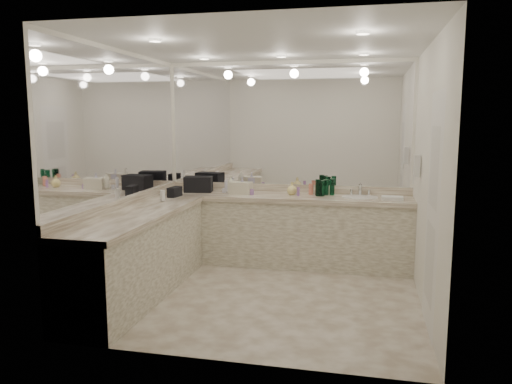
% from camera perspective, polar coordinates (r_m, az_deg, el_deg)
% --- Properties ---
extents(floor, '(3.20, 3.20, 0.00)m').
position_cam_1_polar(floor, '(5.42, 1.00, -11.69)').
color(floor, beige).
rests_on(floor, ground).
extents(ceiling, '(3.20, 3.20, 0.00)m').
position_cam_1_polar(ceiling, '(5.15, 1.08, 16.63)').
color(ceiling, white).
rests_on(ceiling, floor).
extents(wall_back, '(3.20, 0.02, 2.60)m').
position_cam_1_polar(wall_back, '(6.60, 3.63, 3.49)').
color(wall_back, silver).
rests_on(wall_back, floor).
extents(wall_left, '(0.02, 3.00, 2.60)m').
position_cam_1_polar(wall_left, '(5.66, -15.06, 2.40)').
color(wall_left, silver).
rests_on(wall_left, floor).
extents(wall_right, '(0.02, 3.00, 2.60)m').
position_cam_1_polar(wall_right, '(5.06, 19.10, 1.54)').
color(wall_right, silver).
rests_on(wall_right, floor).
extents(vanity_back_base, '(3.20, 0.60, 0.84)m').
position_cam_1_polar(vanity_back_base, '(6.44, 3.14, -4.56)').
color(vanity_back_base, silver).
rests_on(vanity_back_base, floor).
extents(vanity_back_top, '(3.20, 0.64, 0.06)m').
position_cam_1_polar(vanity_back_top, '(6.34, 3.16, -0.62)').
color(vanity_back_top, beige).
rests_on(vanity_back_top, vanity_back_base).
extents(vanity_left_base, '(0.60, 2.40, 0.84)m').
position_cam_1_polar(vanity_left_base, '(5.43, -13.33, -7.26)').
color(vanity_left_base, silver).
rests_on(vanity_left_base, floor).
extents(vanity_left_top, '(0.64, 2.42, 0.06)m').
position_cam_1_polar(vanity_left_top, '(5.32, -13.40, -2.59)').
color(vanity_left_top, beige).
rests_on(vanity_left_top, vanity_left_base).
extents(backsplash_back, '(3.20, 0.04, 0.10)m').
position_cam_1_polar(backsplash_back, '(6.61, 3.57, 0.45)').
color(backsplash_back, beige).
rests_on(backsplash_back, vanity_back_top).
extents(backsplash_left, '(0.04, 3.00, 0.10)m').
position_cam_1_polar(backsplash_left, '(5.70, -14.75, -1.10)').
color(backsplash_left, beige).
rests_on(backsplash_left, vanity_left_top).
extents(mirror_back, '(3.12, 0.01, 1.55)m').
position_cam_1_polar(mirror_back, '(6.56, 3.65, 7.61)').
color(mirror_back, white).
rests_on(mirror_back, wall_back).
extents(mirror_left, '(0.01, 2.92, 1.55)m').
position_cam_1_polar(mirror_left, '(5.63, -15.13, 7.21)').
color(mirror_left, white).
rests_on(mirror_left, wall_left).
extents(sink, '(0.44, 0.44, 0.03)m').
position_cam_1_polar(sink, '(6.27, 11.78, -0.66)').
color(sink, white).
rests_on(sink, vanity_back_top).
extents(faucet, '(0.24, 0.16, 0.14)m').
position_cam_1_polar(faucet, '(6.47, 11.82, 0.28)').
color(faucet, silver).
rests_on(faucet, vanity_back_top).
extents(wall_phone, '(0.06, 0.10, 0.24)m').
position_cam_1_polar(wall_phone, '(5.74, 17.89, 2.87)').
color(wall_phone, white).
rests_on(wall_phone, wall_right).
extents(door, '(0.02, 0.82, 2.10)m').
position_cam_1_polar(door, '(4.60, 19.49, -2.27)').
color(door, white).
rests_on(door, wall_right).
extents(black_toiletry_bag, '(0.39, 0.28, 0.21)m').
position_cam_1_polar(black_toiletry_bag, '(6.65, -6.60, 0.91)').
color(black_toiletry_bag, black).
rests_on(black_toiletry_bag, vanity_back_top).
extents(black_bag_spill, '(0.13, 0.23, 0.12)m').
position_cam_1_polar(black_bag_spill, '(6.27, -9.28, 0.01)').
color(black_bag_spill, black).
rests_on(black_bag_spill, vanity_left_top).
extents(cream_cosmetic_case, '(0.28, 0.18, 0.16)m').
position_cam_1_polar(cream_cosmetic_case, '(6.42, -1.74, 0.49)').
color(cream_cosmetic_case, beige).
rests_on(cream_cosmetic_case, vanity_back_top).
extents(hand_towel, '(0.26, 0.17, 0.04)m').
position_cam_1_polar(hand_towel, '(6.18, 15.32, -0.67)').
color(hand_towel, white).
rests_on(hand_towel, vanity_back_top).
extents(lotion_left, '(0.05, 0.05, 0.13)m').
position_cam_1_polar(lotion_left, '(5.93, -10.62, -0.47)').
color(lotion_left, white).
rests_on(lotion_left, vanity_left_top).
extents(soap_bottle_a, '(0.11, 0.11, 0.23)m').
position_cam_1_polar(soap_bottle_a, '(6.49, -2.92, 0.90)').
color(soap_bottle_a, white).
rests_on(soap_bottle_a, vanity_back_top).
extents(soap_bottle_b, '(0.11, 0.11, 0.22)m').
position_cam_1_polar(soap_bottle_b, '(6.46, -1.58, 0.79)').
color(soap_bottle_b, silver).
rests_on(soap_bottle_b, vanity_back_top).
extents(soap_bottle_c, '(0.13, 0.13, 0.17)m').
position_cam_1_polar(soap_bottle_c, '(6.36, 4.13, 0.42)').
color(soap_bottle_c, '#E9D67D').
rests_on(soap_bottle_c, vanity_back_top).
extents(green_bottle_0, '(0.07, 0.07, 0.19)m').
position_cam_1_polar(green_bottle_0, '(6.29, 7.19, 0.42)').
color(green_bottle_0, '#0D512F').
rests_on(green_bottle_0, vanity_back_top).
extents(green_bottle_1, '(0.06, 0.06, 0.21)m').
position_cam_1_polar(green_bottle_1, '(6.39, 8.69, 0.57)').
color(green_bottle_1, '#0D512F').
rests_on(green_bottle_1, vanity_back_top).
extents(green_bottle_2, '(0.07, 0.07, 0.20)m').
position_cam_1_polar(green_bottle_2, '(6.39, 8.00, 0.53)').
color(green_bottle_2, '#0D512F').
rests_on(green_bottle_2, vanity_back_top).
extents(green_bottle_3, '(0.07, 0.07, 0.20)m').
position_cam_1_polar(green_bottle_3, '(6.29, 7.50, 0.42)').
color(green_bottle_3, '#0D512F').
rests_on(green_bottle_3, vanity_back_top).
extents(green_bottle_4, '(0.07, 0.07, 0.21)m').
position_cam_1_polar(green_bottle_4, '(6.31, 7.10, 0.50)').
color(green_bottle_4, '#0D512F').
rests_on(green_bottle_4, vanity_back_top).
extents(amenity_bottle_0, '(0.05, 0.05, 0.06)m').
position_cam_1_polar(amenity_bottle_0, '(6.72, -7.16, 0.35)').
color(amenity_bottle_0, silver).
rests_on(amenity_bottle_0, vanity_back_top).
extents(amenity_bottle_1, '(0.06, 0.06, 0.07)m').
position_cam_1_polar(amenity_bottle_1, '(6.36, -0.50, 0.00)').
color(amenity_bottle_1, '#9966B2').
rests_on(amenity_bottle_1, vanity_back_top).
extents(amenity_bottle_2, '(0.04, 0.04, 0.11)m').
position_cam_1_polar(amenity_bottle_2, '(6.28, 4.86, 0.06)').
color(amenity_bottle_2, '#9966B2').
rests_on(amenity_bottle_2, vanity_back_top).
extents(amenity_bottle_3, '(0.05, 0.05, 0.06)m').
position_cam_1_polar(amenity_bottle_3, '(6.54, -3.68, 0.18)').
color(amenity_bottle_3, silver).
rests_on(amenity_bottle_3, vanity_back_top).
extents(amenity_bottle_4, '(0.04, 0.04, 0.15)m').
position_cam_1_polar(amenity_bottle_4, '(6.64, -3.43, 0.69)').
color(amenity_bottle_4, silver).
rests_on(amenity_bottle_4, vanity_back_top).
extents(amenity_bottle_5, '(0.05, 0.05, 0.10)m').
position_cam_1_polar(amenity_bottle_5, '(6.45, -2.05, 0.24)').
color(amenity_bottle_5, '#E0B28C').
rests_on(amenity_bottle_5, vanity_back_top).
extents(amenity_bottle_6, '(0.06, 0.06, 0.14)m').
position_cam_1_polar(amenity_bottle_6, '(6.41, 6.31, 0.33)').
color(amenity_bottle_6, '#E57F66').
rests_on(amenity_bottle_6, vanity_back_top).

